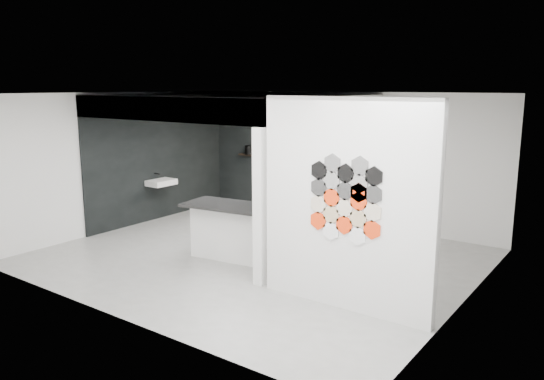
{
  "coord_description": "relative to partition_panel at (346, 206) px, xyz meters",
  "views": [
    {
      "loc": [
        5.37,
        -7.01,
        2.94
      ],
      "look_at": [
        0.1,
        0.3,
        1.15
      ],
      "focal_mm": 35.0,
      "sensor_mm": 36.0,
      "label": 1
    }
  ],
  "objects": [
    {
      "name": "floor",
      "position": [
        -2.23,
        1.0,
        -1.4
      ],
      "size": [
        7.0,
        6.0,
        0.01
      ],
      "primitive_type": "cube",
      "color": "gray"
    },
    {
      "name": "fascia_beam",
      "position": [
        -3.52,
        0.08,
        1.15
      ],
      "size": [
        4.4,
        0.16,
        0.4
      ],
      "primitive_type": "cube",
      "color": "silver",
      "rests_on": "corner_column"
    },
    {
      "name": "bay_clad_back",
      "position": [
        -3.52,
        3.97,
        -0.22
      ],
      "size": [
        4.4,
        0.04,
        2.35
      ],
      "primitive_type": "cube",
      "color": "black",
      "rests_on": "floor"
    },
    {
      "name": "utensil_cup",
      "position": [
        -4.0,
        3.87,
        -0.02
      ],
      "size": [
        0.1,
        0.1,
        0.11
      ],
      "primitive_type": "cylinder",
      "rotation": [
        0.0,
        0.0,
        0.07
      ],
      "color": "black",
      "rests_on": "display_shelf"
    },
    {
      "name": "bottle_dark",
      "position": [
        -3.59,
        3.87,
        -0.0
      ],
      "size": [
        0.08,
        0.08,
        0.16
      ],
      "primitive_type": "cylinder",
      "rotation": [
        0.0,
        0.0,
        0.36
      ],
      "color": "black",
      "rests_on": "display_shelf"
    },
    {
      "name": "kitchen_island",
      "position": [
        -2.43,
        0.75,
        -0.91
      ],
      "size": [
        1.9,
        1.04,
        1.46
      ],
      "rotation": [
        0.0,
        0.0,
        0.14
      ],
      "color": "silver",
      "rests_on": "floor"
    },
    {
      "name": "bulkhead",
      "position": [
        -3.52,
        2.0,
        1.15
      ],
      "size": [
        4.4,
        4.0,
        0.4
      ],
      "primitive_type": "cube",
      "color": "silver",
      "rests_on": "corner_column"
    },
    {
      "name": "kettle",
      "position": [
        -2.6,
        3.87,
        0.0
      ],
      "size": [
        0.24,
        0.24,
        0.17
      ],
      "primitive_type": "ellipsoid",
      "rotation": [
        0.0,
        0.0,
        0.26
      ],
      "color": "black",
      "rests_on": "display_shelf"
    },
    {
      "name": "display_shelf",
      "position": [
        -3.43,
        3.87,
        -0.1
      ],
      "size": [
        3.0,
        0.15,
        0.04
      ],
      "primitive_type": "cube",
      "color": "black",
      "rests_on": "bay_clad_back"
    },
    {
      "name": "glass_bowl",
      "position": [
        -2.08,
        3.87,
        -0.03
      ],
      "size": [
        0.15,
        0.15,
        0.1
      ],
      "primitive_type": "cylinder",
      "rotation": [
        0.0,
        0.0,
        0.08
      ],
      "color": "gray",
      "rests_on": "display_shelf"
    },
    {
      "name": "partition_panel",
      "position": [
        0.0,
        0.0,
        0.0
      ],
      "size": [
        2.45,
        0.15,
        2.8
      ],
      "primitive_type": "cube",
      "color": "silver",
      "rests_on": "floor"
    },
    {
      "name": "bay_clad_left",
      "position": [
        -5.7,
        2.0,
        -0.22
      ],
      "size": [
        0.04,
        4.0,
        2.35
      ],
      "primitive_type": "cube",
      "color": "black",
      "rests_on": "floor"
    },
    {
      "name": "wall_basin",
      "position": [
        -5.46,
        1.8,
        -0.55
      ],
      "size": [
        0.4,
        0.6,
        0.12
      ],
      "primitive_type": "cube",
      "color": "silver",
      "rests_on": "bay_clad_left"
    },
    {
      "name": "hex_tile_cluster",
      "position": [
        0.03,
        -0.09,
        0.1
      ],
      "size": [
        1.04,
        0.02,
        1.16
      ],
      "color": "#F2360C",
      "rests_on": "partition_panel"
    },
    {
      "name": "corner_column",
      "position": [
        -1.41,
        0.0,
        -0.22
      ],
      "size": [
        0.16,
        0.16,
        2.35
      ],
      "primitive_type": "cube",
      "color": "silver",
      "rests_on": "floor"
    },
    {
      "name": "glass_vase",
      "position": [
        -2.08,
        3.87,
        -0.0
      ],
      "size": [
        0.13,
        0.13,
        0.16
      ],
      "primitive_type": "cylinder",
      "rotation": [
        0.0,
        0.0,
        0.18
      ],
      "color": "gray",
      "rests_on": "display_shelf"
    },
    {
      "name": "stockpot",
      "position": [
        -4.62,
        3.87,
        0.02
      ],
      "size": [
        0.27,
        0.27,
        0.21
      ],
      "primitive_type": "cylinder",
      "rotation": [
        0.0,
        0.0,
        -0.07
      ],
      "color": "black",
      "rests_on": "display_shelf"
    }
  ]
}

